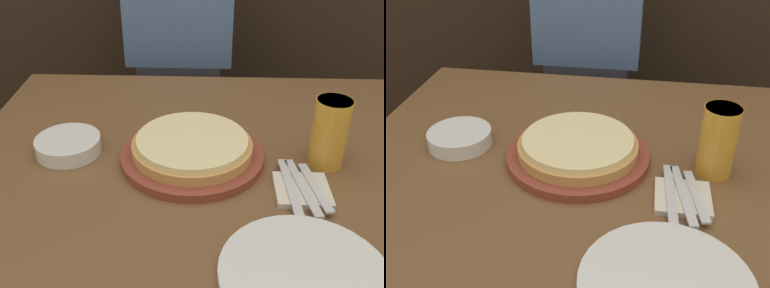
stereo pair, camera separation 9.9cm
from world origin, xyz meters
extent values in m
cube|color=brown|center=(0.00, 0.00, 0.35)|extent=(1.21, 1.01, 0.70)
cylinder|color=brown|center=(-0.08, 0.03, 0.71)|extent=(0.32, 0.32, 0.02)
cylinder|color=tan|center=(-0.08, 0.03, 0.73)|extent=(0.27, 0.27, 0.02)
cylinder|color=beige|center=(-0.08, 0.03, 0.75)|extent=(0.25, 0.25, 0.01)
cylinder|color=gold|center=(0.22, 0.03, 0.78)|extent=(0.08, 0.08, 0.16)
cylinder|color=white|center=(0.22, 0.03, 0.85)|extent=(0.07, 0.07, 0.02)
cylinder|color=silver|center=(0.12, -0.31, 0.71)|extent=(0.28, 0.28, 0.02)
cylinder|color=silver|center=(-0.36, 0.05, 0.72)|extent=(0.15, 0.15, 0.04)
cube|color=beige|center=(0.15, -0.08, 0.71)|extent=(0.11, 0.11, 0.01)
cube|color=silver|center=(0.13, -0.08, 0.72)|extent=(0.03, 0.19, 0.00)
cube|color=silver|center=(0.15, -0.08, 0.72)|extent=(0.05, 0.19, 0.00)
cube|color=silver|center=(0.18, -0.08, 0.72)|extent=(0.04, 0.16, 0.00)
cube|color=#33333D|center=(-0.15, 0.72, 0.34)|extent=(0.29, 0.20, 0.68)
camera|label=1|loc=(-0.04, -0.81, 1.26)|focal=42.00mm
camera|label=2|loc=(0.06, -0.80, 1.26)|focal=42.00mm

